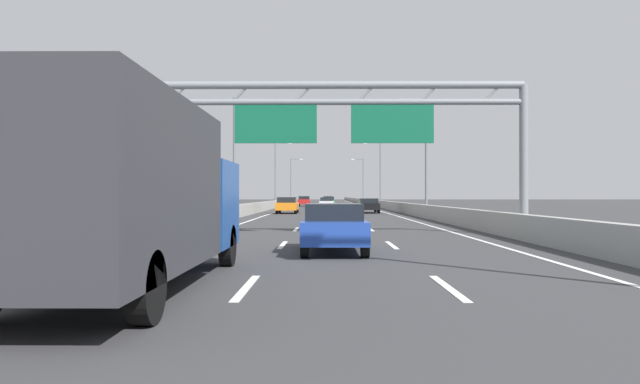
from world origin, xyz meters
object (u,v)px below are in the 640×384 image
at_px(streetlamp_left_far, 277,170).
at_px(green_car, 328,201).
at_px(streetlamp_right_distant, 362,178).
at_px(orange_car, 287,205).
at_px(streetlamp_right_mid, 423,148).
at_px(blue_car, 334,227).
at_px(streetlamp_left_distant, 292,178).
at_px(red_car, 304,201).
at_px(streetlamp_right_far, 379,170).
at_px(white_car, 327,203).
at_px(black_car, 368,205).
at_px(box_truck, 129,192).
at_px(yellow_car, 328,199).
at_px(streetlamp_left_mid, 237,149).
at_px(sign_gantry, 335,119).

height_order(streetlamp_left_far, green_car, streetlamp_left_far).
bearing_deg(streetlamp_right_distant, orange_car, -98.79).
relative_size(streetlamp_right_mid, blue_car, 2.19).
height_order(streetlamp_left_distant, red_car, streetlamp_left_distant).
bearing_deg(streetlamp_left_far, streetlamp_right_far, 0.00).
distance_m(white_car, black_car, 19.72).
bearing_deg(streetlamp_left_distant, box_truck, -88.17).
relative_size(streetlamp_left_distant, red_car, 2.18).
bearing_deg(streetlamp_left_distant, white_car, -82.06).
bearing_deg(streetlamp_right_far, blue_car, -96.22).
relative_size(streetlamp_right_mid, yellow_car, 2.20).
height_order(streetlamp_left_distant, white_car, streetlamp_left_distant).
distance_m(streetlamp_right_mid, black_car, 9.69).
xyz_separation_m(streetlamp_left_far, green_car, (7.57, 3.41, -4.66)).
distance_m(streetlamp_right_distant, red_car, 39.72).
distance_m(yellow_car, black_car, 69.61).
bearing_deg(streetlamp_right_far, streetlamp_right_mid, -90.00).
bearing_deg(green_car, blue_car, -90.19).
relative_size(streetlamp_left_mid, streetlamp_right_distant, 1.00).
height_order(streetlamp_left_distant, blue_car, streetlamp_left_distant).
xyz_separation_m(white_car, box_truck, (-3.54, -64.34, 0.99)).
distance_m(sign_gantry, blue_car, 8.34).
height_order(streetlamp_right_far, white_car, streetlamp_right_far).
relative_size(streetlamp_right_mid, green_car, 2.11).
distance_m(streetlamp_left_far, orange_car, 34.01).
bearing_deg(blue_car, streetlamp_right_distant, 86.02).
distance_m(streetlamp_right_mid, streetlamp_right_distant, 78.85).
height_order(green_car, black_car, green_car).
relative_size(streetlamp_left_mid, streetlamp_left_far, 1.00).
height_order(streetlamp_right_mid, streetlamp_left_distant, same).
bearing_deg(orange_car, sign_gantry, -82.53).
bearing_deg(box_truck, streetlamp_left_mid, 95.66).
distance_m(streetlamp_left_far, red_car, 6.26).
distance_m(streetlamp_right_far, red_car, 12.04).
relative_size(streetlamp_right_mid, red_car, 2.18).
relative_size(streetlamp_right_far, red_car, 2.18).
xyz_separation_m(streetlamp_left_mid, streetlamp_left_far, (0.00, 39.43, 0.00)).
relative_size(streetlamp_right_mid, orange_car, 2.10).
bearing_deg(streetlamp_right_mid, orange_car, 152.27).
bearing_deg(streetlamp_right_distant, streetlamp_right_mid, -90.00).
bearing_deg(red_car, white_car, -76.71).
height_order(white_car, red_car, red_car).
distance_m(red_car, black_car, 34.17).
height_order(streetlamp_right_distant, blue_car, streetlamp_right_distant).
height_order(streetlamp_left_mid, streetlamp_right_mid, same).
height_order(yellow_car, black_car, yellow_car).
bearing_deg(box_truck, orange_car, 90.08).
height_order(streetlamp_left_mid, green_car, streetlamp_left_mid).
xyz_separation_m(sign_gantry, orange_car, (-3.81, 29.02, -4.05)).
bearing_deg(black_car, red_car, 102.06).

